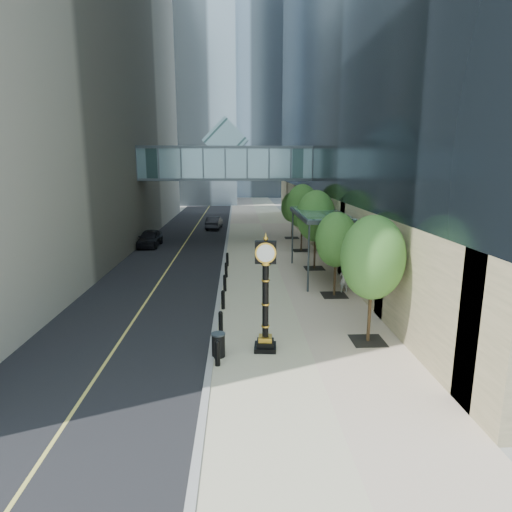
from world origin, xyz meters
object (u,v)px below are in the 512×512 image
at_px(street_clock, 265,302).
at_px(trash_bin, 218,346).
at_px(pedestrian, 344,279).
at_px(car_far, 214,223).
at_px(car_near, 150,238).

relative_size(street_clock, trash_bin, 5.20).
xyz_separation_m(pedestrian, car_far, (-8.96, 26.01, -0.13)).
bearing_deg(street_clock, pedestrian, 61.76).
height_order(street_clock, car_near, street_clock).
bearing_deg(car_far, trash_bin, 98.71).
relative_size(pedestrian, car_far, 0.37).
xyz_separation_m(trash_bin, pedestrian, (6.98, 8.27, 0.36)).
distance_m(street_clock, car_far, 33.99).
height_order(pedestrian, car_far, pedestrian).
bearing_deg(car_near, pedestrian, -46.17).
height_order(pedestrian, car_near, pedestrian).
bearing_deg(trash_bin, car_near, 107.27).
distance_m(pedestrian, car_near, 20.87).
bearing_deg(trash_bin, car_far, 93.30).
bearing_deg(street_clock, car_far, 101.73).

